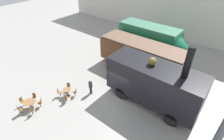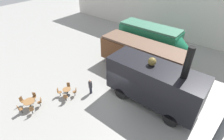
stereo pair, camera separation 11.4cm
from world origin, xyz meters
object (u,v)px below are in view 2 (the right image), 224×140
Objects in this scene: passenger_coach_wooden at (142,55)px; cafe_table_near at (29,102)px; cafe_table_mid at (67,91)px; streamlined_locomotive at (154,40)px; steam_locomotive at (154,82)px; cafe_chair_0 at (40,101)px; visitor_person at (90,86)px.

passenger_coach_wooden is 10.00× the size of cafe_table_near.
cafe_table_mid is (1.24, 2.90, -0.02)m from cafe_table_near.
steam_locomotive is at bearing -61.87° from streamlined_locomotive.
cafe_table_near is 0.84m from cafe_chair_0.
passenger_coach_wooden reaches higher than cafe_table_near.
steam_locomotive is 9.98× the size of cafe_table_mid.
steam_locomotive is at bearing 33.06° from cafe_table_mid.
steam_locomotive reaches higher than cafe_table_near.
cafe_chair_0 reaches higher than cafe_table_near.
cafe_table_near is 0.61× the size of visitor_person.
streamlined_locomotive is at bearing 118.13° from steam_locomotive.
cafe_chair_0 is (0.50, 0.66, -0.08)m from cafe_table_near.
passenger_coach_wooden reaches higher than visitor_person.
visitor_person is at bearing -103.70° from passenger_coach_wooden.
streamlined_locomotive is 5.76× the size of visitor_person.
steam_locomotive reaches higher than streamlined_locomotive.
steam_locomotive reaches higher than cafe_chair_0.
passenger_coach_wooden is 6.52m from visitor_person.
cafe_table_mid reaches higher than cafe_table_near.
passenger_coach_wooden is 6.07× the size of visitor_person.
steam_locomotive reaches higher than passenger_coach_wooden.
visitor_person is at bearing -96.12° from streamlined_locomotive.
cafe_table_mid is (-6.23, -4.06, -1.67)m from steam_locomotive.
streamlined_locomotive is 14.66m from cafe_table_near.
passenger_coach_wooden is at bearing 68.92° from cafe_table_near.
cafe_chair_0 is at bearing -118.85° from visitor_person.
passenger_coach_wooden is (0.49, -3.35, -0.31)m from streamlined_locomotive.
steam_locomotive is 8.82× the size of cafe_chair_0.
steam_locomotive is 5.62m from visitor_person.
cafe_table_near is at bearing -137.04° from steam_locomotive.
steam_locomotive is 8.30× the size of cafe_table_near.
cafe_chair_0 is (-3.64, -10.09, -1.37)m from passenger_coach_wooden.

